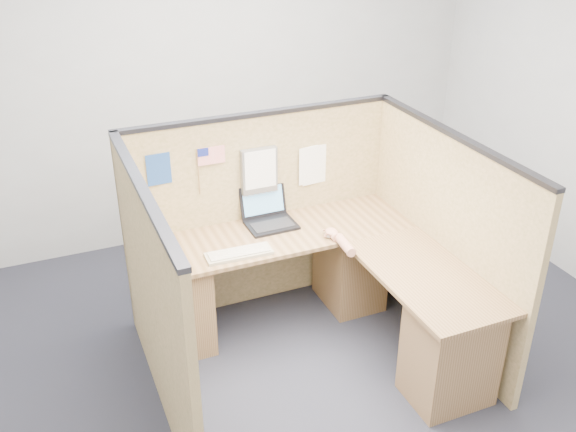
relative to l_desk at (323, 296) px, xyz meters
name	(u,v)px	position (x,y,z in m)	size (l,w,h in m)	color
floor	(316,372)	(-0.18, -0.29, -0.39)	(5.00, 5.00, 0.00)	black
wall_back	(208,84)	(-0.18, 1.96, 1.01)	(5.00, 5.00, 0.00)	#AAACAF
cubicle_partitions	(291,245)	(-0.18, 0.14, 0.38)	(2.06, 1.83, 1.53)	olive
l_desk	(323,296)	(0.00, 0.00, 0.00)	(1.95, 1.75, 0.73)	brown
laptop	(268,215)	(-0.18, 0.57, 0.40)	(0.35, 0.34, 0.25)	black
keyboard	(239,253)	(-0.53, 0.21, 0.35)	(0.45, 0.17, 0.03)	#9E957B
mouse	(331,235)	(0.14, 0.19, 0.36)	(0.10, 0.06, 0.04)	silver
hand_forearm	(341,241)	(0.15, 0.06, 0.37)	(0.10, 0.35, 0.07)	tan
blue_poster	(159,169)	(-0.92, 0.68, 0.84)	(0.17, 0.00, 0.22)	navy
american_flag	(208,158)	(-0.58, 0.67, 0.87)	(0.20, 0.01, 0.34)	olive
file_holder	(259,171)	(-0.21, 0.66, 0.72)	(0.27, 0.05, 0.34)	slate
paper_left	(317,165)	(0.25, 0.68, 0.68)	(0.24, 0.00, 0.30)	white
paper_right	(312,164)	(0.22, 0.68, 0.69)	(0.23, 0.00, 0.29)	white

